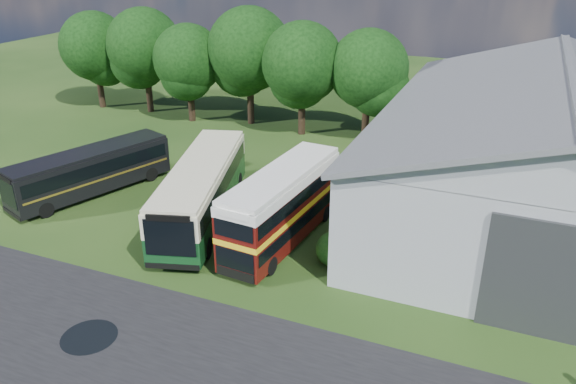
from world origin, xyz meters
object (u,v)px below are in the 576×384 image
at_px(bus_maroon_double, 282,207).
at_px(bus_dark_single, 91,171).
at_px(bus_green_single, 202,190).
at_px(storage_shed, 557,143).

xyz_separation_m(bus_maroon_double, bus_dark_single, (-13.12, 1.03, -0.47)).
relative_size(bus_green_single, bus_maroon_double, 1.32).
distance_m(storage_shed, bus_maroon_double, 15.52).
relative_size(storage_shed, bus_maroon_double, 2.69).
xyz_separation_m(storage_shed, bus_green_single, (-17.62, -8.25, -2.42)).
xyz_separation_m(bus_green_single, bus_maroon_double, (5.11, -0.66, 0.20)).
bearing_deg(bus_green_single, bus_dark_single, 160.64).
height_order(storage_shed, bus_maroon_double, storage_shed).
bearing_deg(bus_dark_single, bus_maroon_double, 15.01).
distance_m(bus_green_single, bus_dark_single, 8.02).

